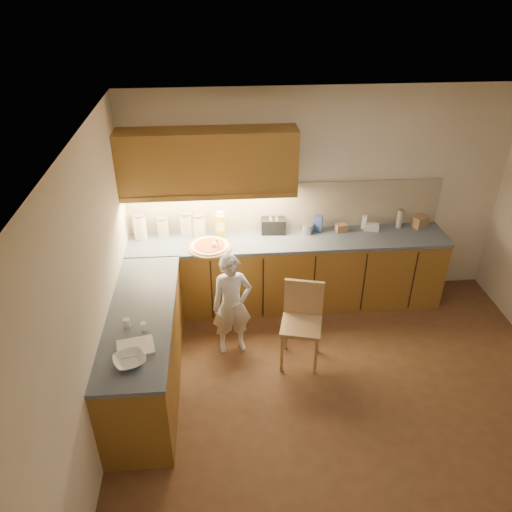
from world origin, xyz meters
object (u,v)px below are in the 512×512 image
wooden_chair (302,317)px  toaster (273,226)px  child (232,305)px  pizza_on_board (210,247)px  oil_jug (220,225)px

wooden_chair → toaster: size_ratio=3.10×
child → wooden_chair: bearing=-25.6°
pizza_on_board → child: 0.77m
pizza_on_board → wooden_chair: (0.94, -0.85, -0.41)m
child → oil_jug: oil_jug is taller
child → oil_jug: bearing=84.5°
pizza_on_board → oil_jug: size_ratio=1.53×
oil_jug → toaster: 0.63m
wooden_chair → toaster: toaster is taller
toaster → oil_jug: bearing=-173.1°
pizza_on_board → child: bearing=-71.8°
pizza_on_board → toaster: (0.76, 0.32, 0.07)m
pizza_on_board → oil_jug: (0.13, 0.28, 0.12)m
pizza_on_board → child: size_ratio=0.41×
child → wooden_chair: size_ratio=1.30×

